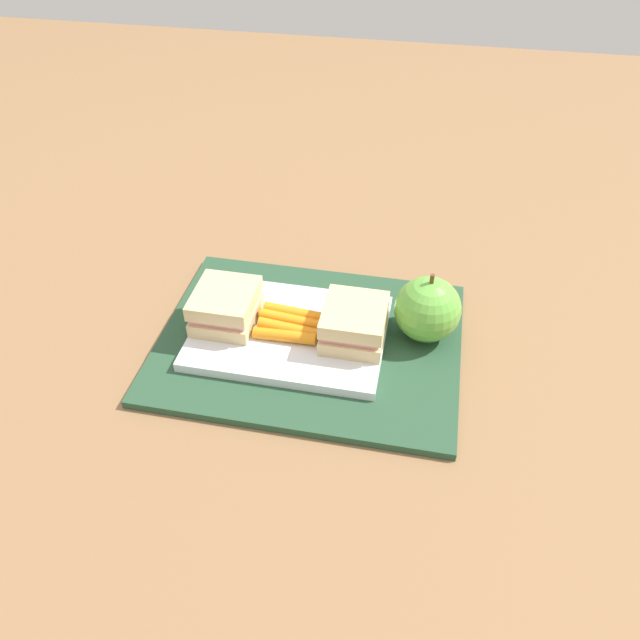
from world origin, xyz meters
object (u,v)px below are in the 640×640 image
sandwich_half_right (354,323)px  apple (428,309)px  food_tray (290,332)px  sandwich_half_left (226,306)px  carrot_sticks_bundle (289,324)px

sandwich_half_right → apple: apple is taller
food_tray → sandwich_half_left: size_ratio=2.88×
sandwich_half_left → carrot_sticks_bundle: 0.08m
sandwich_half_left → sandwich_half_right: 0.16m
food_tray → sandwich_half_right: 0.08m
sandwich_half_right → apple: 0.09m
sandwich_half_left → carrot_sticks_bundle: size_ratio=1.01×
sandwich_half_right → carrot_sticks_bundle: 0.08m
sandwich_half_left → apple: bearing=8.5°
carrot_sticks_bundle → apple: (0.16, 0.04, 0.02)m
food_tray → carrot_sticks_bundle: size_ratio=2.91×
carrot_sticks_bundle → sandwich_half_right: bearing=-0.2°
sandwich_half_right → apple: bearing=23.4°
sandwich_half_right → carrot_sticks_bundle: (-0.08, 0.00, -0.01)m
carrot_sticks_bundle → apple: 0.16m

